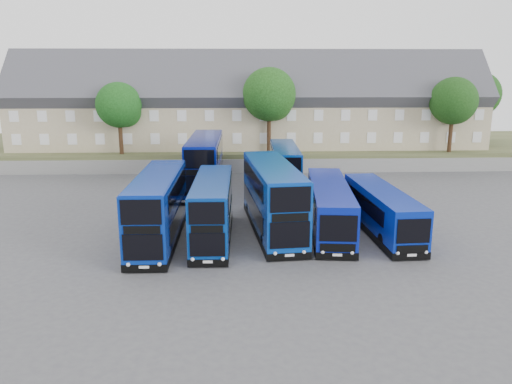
{
  "coord_description": "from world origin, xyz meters",
  "views": [
    {
      "loc": [
        -1.46,
        -28.95,
        10.84
      ],
      "look_at": [
        -0.14,
        6.28,
        2.2
      ],
      "focal_mm": 35.0,
      "sensor_mm": 36.0,
      "label": 1
    }
  ],
  "objects_px": {
    "tree_mid": "(270,96)",
    "tree_east": "(454,103)",
    "tree_west": "(120,107)",
    "coach_east_a": "(329,208)",
    "dd_front_left": "(158,209)",
    "dd_front_mid": "(213,211)",
    "tree_far": "(478,96)"
  },
  "relations": [
    {
      "from": "dd_front_left",
      "to": "tree_far",
      "type": "height_order",
      "value": "tree_far"
    },
    {
      "from": "tree_east",
      "to": "tree_far",
      "type": "height_order",
      "value": "tree_far"
    },
    {
      "from": "dd_front_left",
      "to": "tree_east",
      "type": "bearing_deg",
      "value": 38.88
    },
    {
      "from": "coach_east_a",
      "to": "dd_front_left",
      "type": "bearing_deg",
      "value": -165.3
    },
    {
      "from": "coach_east_a",
      "to": "tree_mid",
      "type": "relative_size",
      "value": 1.31
    },
    {
      "from": "dd_front_left",
      "to": "coach_east_a",
      "type": "xyz_separation_m",
      "value": [
        11.44,
        1.86,
        -0.55
      ]
    },
    {
      "from": "tree_east",
      "to": "tree_far",
      "type": "bearing_deg",
      "value": 49.4
    },
    {
      "from": "dd_front_mid",
      "to": "tree_mid",
      "type": "bearing_deg",
      "value": 78.07
    },
    {
      "from": "dd_front_left",
      "to": "dd_front_mid",
      "type": "bearing_deg",
      "value": 3.62
    },
    {
      "from": "dd_front_left",
      "to": "coach_east_a",
      "type": "height_order",
      "value": "dd_front_left"
    },
    {
      "from": "tree_east",
      "to": "tree_west",
      "type": "bearing_deg",
      "value": -180.0
    },
    {
      "from": "dd_front_mid",
      "to": "tree_east",
      "type": "xyz_separation_m",
      "value": [
        25.26,
        22.8,
        5.43
      ]
    },
    {
      "from": "dd_front_mid",
      "to": "tree_far",
      "type": "distance_m",
      "value": 43.57
    },
    {
      "from": "dd_front_left",
      "to": "tree_west",
      "type": "bearing_deg",
      "value": 107.72
    },
    {
      "from": "tree_mid",
      "to": "tree_far",
      "type": "height_order",
      "value": "tree_mid"
    },
    {
      "from": "tree_far",
      "to": "tree_east",
      "type": "bearing_deg",
      "value": -130.6
    },
    {
      "from": "coach_east_a",
      "to": "tree_far",
      "type": "bearing_deg",
      "value": 55.84
    },
    {
      "from": "tree_west",
      "to": "tree_east",
      "type": "relative_size",
      "value": 0.94
    },
    {
      "from": "tree_east",
      "to": "tree_far",
      "type": "relative_size",
      "value": 0.94
    },
    {
      "from": "dd_front_mid",
      "to": "tree_far",
      "type": "xyz_separation_m",
      "value": [
        31.26,
        29.8,
        5.77
      ]
    },
    {
      "from": "dd_front_left",
      "to": "dd_front_mid",
      "type": "distance_m",
      "value": 3.49
    },
    {
      "from": "tree_west",
      "to": "tree_east",
      "type": "bearing_deg",
      "value": 0.0
    },
    {
      "from": "tree_mid",
      "to": "tree_far",
      "type": "relative_size",
      "value": 1.06
    },
    {
      "from": "tree_west",
      "to": "tree_far",
      "type": "bearing_deg",
      "value": 9.46
    },
    {
      "from": "dd_front_mid",
      "to": "tree_west",
      "type": "height_order",
      "value": "tree_west"
    },
    {
      "from": "tree_west",
      "to": "tree_far",
      "type": "relative_size",
      "value": 0.88
    },
    {
      "from": "dd_front_mid",
      "to": "tree_west",
      "type": "relative_size",
      "value": 1.32
    },
    {
      "from": "tree_mid",
      "to": "tree_far",
      "type": "bearing_deg",
      "value": 14.04
    },
    {
      "from": "tree_mid",
      "to": "tree_east",
      "type": "distance_m",
      "value": 20.02
    },
    {
      "from": "dd_front_left",
      "to": "tree_far",
      "type": "relative_size",
      "value": 1.26
    },
    {
      "from": "coach_east_a",
      "to": "tree_west",
      "type": "distance_m",
      "value": 28.75
    },
    {
      "from": "dd_front_mid",
      "to": "coach_east_a",
      "type": "bearing_deg",
      "value": 12.52
    }
  ]
}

